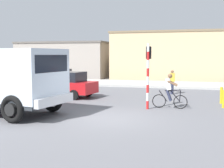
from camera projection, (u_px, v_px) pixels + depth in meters
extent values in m
plane|color=slate|center=(106.00, 119.00, 12.38)|extent=(120.00, 120.00, 0.00)
cube|color=#ADADA8|center=(153.00, 84.00, 26.14)|extent=(80.00, 5.00, 0.16)
cube|color=silver|center=(5.00, 74.00, 13.18)|extent=(5.54, 3.33, 2.20)
cube|color=#2D3338|center=(5.00, 100.00, 13.29)|extent=(5.43, 3.27, 0.16)
cube|color=silver|center=(55.00, 100.00, 12.13)|extent=(0.63, 2.38, 0.36)
cube|color=black|center=(51.00, 64.00, 12.04)|extent=(0.47, 2.12, 0.70)
torus|color=black|center=(52.00, 100.00, 13.77)|extent=(1.12, 0.42, 1.10)
cylinder|color=black|center=(52.00, 100.00, 13.77)|extent=(0.54, 0.38, 0.50)
torus|color=black|center=(12.00, 109.00, 11.46)|extent=(1.12, 0.42, 1.10)
cylinder|color=black|center=(12.00, 109.00, 11.46)|extent=(0.54, 0.38, 0.50)
torus|color=black|center=(1.00, 96.00, 15.14)|extent=(1.12, 0.42, 1.10)
cylinder|color=black|center=(1.00, 96.00, 15.14)|extent=(0.54, 0.38, 0.50)
torus|color=black|center=(180.00, 102.00, 14.58)|extent=(0.68, 0.05, 0.68)
torus|color=black|center=(159.00, 101.00, 14.87)|extent=(0.68, 0.05, 0.68)
cylinder|color=black|center=(173.00, 90.00, 14.62)|extent=(0.60, 0.05, 0.09)
cylinder|color=black|center=(175.00, 95.00, 14.62)|extent=(0.51, 0.05, 0.57)
cylinder|color=black|center=(163.00, 96.00, 14.78)|extent=(0.44, 0.05, 0.57)
cylinder|color=black|center=(180.00, 96.00, 14.55)|extent=(0.09, 0.04, 0.59)
cylinder|color=black|center=(180.00, 90.00, 14.53)|extent=(0.03, 0.50, 0.03)
cube|color=black|center=(167.00, 91.00, 14.70)|extent=(0.24, 0.12, 0.06)
cube|color=white|center=(169.00, 84.00, 14.65)|extent=(0.30, 0.32, 0.59)
sphere|color=brown|center=(170.00, 76.00, 14.60)|extent=(0.22, 0.22, 0.22)
cylinder|color=#2D334C|center=(169.00, 95.00, 14.80)|extent=(0.31, 0.12, 0.57)
cylinder|color=brown|center=(173.00, 83.00, 14.75)|extent=(0.49, 0.09, 0.29)
cylinder|color=#2D334C|center=(169.00, 96.00, 14.61)|extent=(0.31, 0.12, 0.57)
cylinder|color=brown|center=(172.00, 83.00, 14.44)|extent=(0.49, 0.09, 0.29)
cylinder|color=red|center=(147.00, 105.00, 14.54)|extent=(0.12, 0.12, 0.40)
cylinder|color=white|center=(148.00, 97.00, 14.50)|extent=(0.12, 0.12, 0.40)
cylinder|color=red|center=(148.00, 89.00, 14.46)|extent=(0.12, 0.12, 0.40)
cylinder|color=white|center=(148.00, 81.00, 14.42)|extent=(0.12, 0.12, 0.40)
cylinder|color=red|center=(148.00, 72.00, 14.38)|extent=(0.12, 0.12, 0.40)
cylinder|color=white|center=(148.00, 64.00, 14.34)|extent=(0.12, 0.12, 0.40)
cylinder|color=red|center=(148.00, 56.00, 14.30)|extent=(0.12, 0.12, 0.40)
cylinder|color=white|center=(148.00, 47.00, 14.27)|extent=(0.12, 0.12, 0.40)
cube|color=black|center=(149.00, 53.00, 14.46)|extent=(0.24, 0.20, 0.60)
sphere|color=orange|center=(149.00, 53.00, 14.58)|extent=(0.14, 0.14, 0.14)
cube|color=red|center=(64.00, 87.00, 18.68)|extent=(4.21, 2.28, 0.70)
cube|color=black|center=(66.00, 76.00, 18.55)|extent=(2.39, 1.76, 0.60)
cylinder|color=black|center=(40.00, 93.00, 18.45)|extent=(0.62, 0.27, 0.60)
cylinder|color=black|center=(56.00, 90.00, 19.99)|extent=(0.62, 0.27, 0.60)
cylinder|color=black|center=(74.00, 95.00, 17.43)|extent=(0.62, 0.27, 0.60)
cylinder|color=black|center=(88.00, 92.00, 18.97)|extent=(0.62, 0.27, 0.60)
cube|color=#234C9E|center=(53.00, 81.00, 22.33)|extent=(4.23, 2.35, 0.70)
cube|color=black|center=(54.00, 73.00, 22.20)|extent=(2.41, 1.80, 0.60)
cylinder|color=black|center=(32.00, 86.00, 22.13)|extent=(0.62, 0.28, 0.60)
cylinder|color=black|center=(47.00, 84.00, 23.66)|extent=(0.62, 0.28, 0.60)
cylinder|color=black|center=(60.00, 88.00, 21.07)|extent=(0.62, 0.28, 0.60)
cylinder|color=black|center=(73.00, 86.00, 22.59)|extent=(0.62, 0.28, 0.60)
cylinder|color=#2D334C|center=(172.00, 88.00, 20.06)|extent=(0.22, 0.22, 0.85)
cube|color=gold|center=(172.00, 77.00, 19.99)|extent=(0.34, 0.22, 0.56)
sphere|color=brown|center=(172.00, 72.00, 19.95)|extent=(0.20, 0.20, 0.20)
cylinder|color=gold|center=(224.00, 99.00, 14.82)|extent=(0.14, 0.14, 0.90)
cylinder|color=gold|center=(221.00, 95.00, 16.16)|extent=(0.14, 0.14, 0.90)
cube|color=#9E9389|center=(69.00, 60.00, 36.86)|extent=(10.61, 7.71, 3.96)
cube|color=#5E5852|center=(69.00, 43.00, 36.65)|extent=(10.83, 7.87, 0.20)
cube|color=#D1B284|center=(167.00, 57.00, 32.67)|extent=(11.41, 6.57, 4.90)
cube|color=#7D6B4F|center=(168.00, 33.00, 32.42)|extent=(11.64, 6.70, 0.20)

